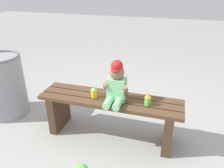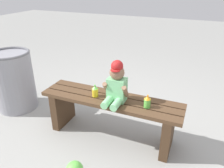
# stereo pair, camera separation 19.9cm
# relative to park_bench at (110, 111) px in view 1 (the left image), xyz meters

# --- Properties ---
(ground_plane) EXTENTS (16.00, 16.00, 0.00)m
(ground_plane) POSITION_rel_park_bench_xyz_m (0.00, -0.00, -0.30)
(ground_plane) COLOR #999993
(park_bench) EXTENTS (1.41, 0.34, 0.45)m
(park_bench) POSITION_rel_park_bench_xyz_m (0.00, 0.00, 0.00)
(park_bench) COLOR #513823
(park_bench) RESTS_ON ground_plane
(child_figure) EXTENTS (0.23, 0.27, 0.40)m
(child_figure) POSITION_rel_park_bench_xyz_m (0.07, -0.04, 0.33)
(child_figure) COLOR #7FCC8C
(child_figure) RESTS_ON park_bench
(sippy_cup_left) EXTENTS (0.06, 0.06, 0.12)m
(sippy_cup_left) POSITION_rel_park_bench_xyz_m (-0.15, -0.03, 0.21)
(sippy_cup_left) COLOR yellow
(sippy_cup_left) RESTS_ON park_bench
(sippy_cup_right) EXTENTS (0.06, 0.06, 0.12)m
(sippy_cup_right) POSITION_rel_park_bench_xyz_m (0.37, -0.03, 0.21)
(sippy_cup_right) COLOR #66CC4C
(sippy_cup_right) RESTS_ON park_bench
(trash_bin) EXTENTS (0.48, 0.48, 0.74)m
(trash_bin) POSITION_rel_park_bench_xyz_m (-1.32, 0.06, 0.07)
(trash_bin) COLOR gray
(trash_bin) RESTS_ON ground_plane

